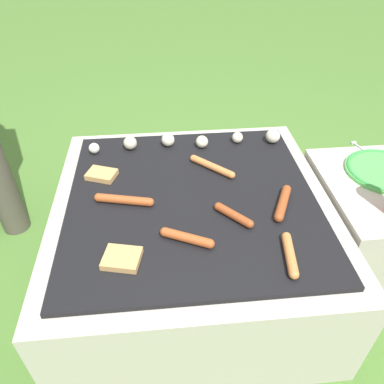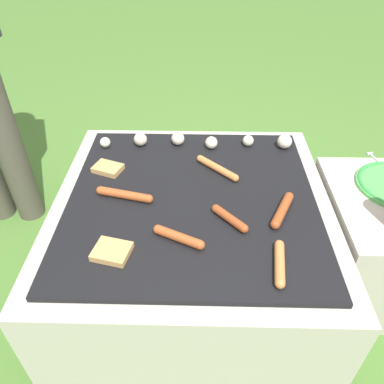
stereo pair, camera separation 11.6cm
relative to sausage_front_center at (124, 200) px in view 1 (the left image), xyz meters
name	(u,v)px [view 1 (the left image)]	position (x,y,z in m)	size (l,w,h in m)	color
ground_plane	(192,274)	(0.23, 0.01, -0.43)	(14.00, 14.00, 0.00)	#47702D
grill	(192,239)	(0.23, 0.01, -0.22)	(0.94, 0.94, 0.41)	#B2AA9E
side_ledge	(375,225)	(0.94, 0.02, -0.22)	(0.47, 0.50, 0.41)	#B2AA9E
sausage_front_center	(124,200)	(0.00, 0.00, 0.00)	(0.20, 0.07, 0.03)	#A34C23
sausage_back_right	(234,215)	(0.34, -0.11, 0.00)	(0.11, 0.12, 0.03)	#93421E
sausage_front_left	(187,238)	(0.19, -0.19, 0.00)	(0.16, 0.09, 0.03)	#A34C23
sausage_mid_left	(290,255)	(0.47, -0.28, 0.00)	(0.05, 0.16, 0.03)	#C6753D
sausage_mid_right	(212,166)	(0.31, 0.16, 0.00)	(0.15, 0.15, 0.03)	#C6753D
sausage_back_left	(283,203)	(0.51, -0.07, 0.00)	(0.10, 0.16, 0.03)	#93421E
bread_slice_left	(122,258)	(0.00, -0.25, 0.00)	(0.12, 0.11, 0.02)	tan
bread_slice_right	(102,174)	(-0.09, 0.16, 0.00)	(0.12, 0.10, 0.02)	tan
mushroom_row	(193,140)	(0.26, 0.33, 0.01)	(0.76, 0.08, 0.06)	silver
fork_utensil	(369,153)	(0.94, 0.20, -0.01)	(0.07, 0.20, 0.01)	silver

